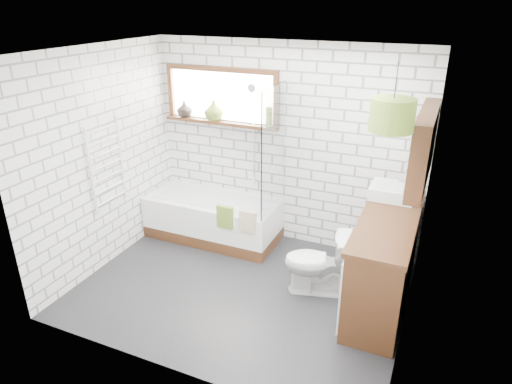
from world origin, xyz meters
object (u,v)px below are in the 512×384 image
at_px(bathtub, 213,218).
at_px(pendant, 392,115).
at_px(basin, 392,192).
at_px(toilet, 317,263).
at_px(vanity, 385,260).

bearing_deg(bathtub, pendant, -25.34).
bearing_deg(pendant, basin, 91.41).
xyz_separation_m(bathtub, toilet, (1.60, -0.64, 0.08)).
height_order(bathtub, basin, basin).
xyz_separation_m(vanity, pendant, (-0.03, -0.54, 1.62)).
distance_m(bathtub, toilet, 1.72).
distance_m(vanity, pendant, 1.70).
bearing_deg(basin, bathtub, 179.62).
height_order(toilet, pendant, pendant).
height_order(bathtub, pendant, pendant).
relative_size(vanity, toilet, 2.39).
bearing_deg(basin, vanity, -83.16).
bearing_deg(vanity, pendant, -93.63).
xyz_separation_m(bathtub, vanity, (2.26, -0.51, 0.21)).
height_order(vanity, toilet, vanity).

